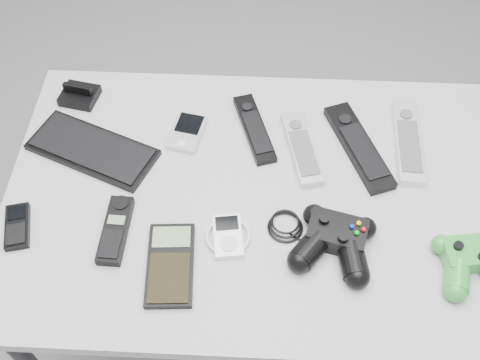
{
  "coord_description": "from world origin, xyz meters",
  "views": [
    {
      "loc": [
        -0.09,
        -0.59,
        1.68
      ],
      "look_at": [
        -0.12,
        0.08,
        0.74
      ],
      "focal_mm": 42.0,
      "sensor_mm": 36.0,
      "label": 1
    }
  ],
  "objects_px": {
    "pda": "(187,132)",
    "calculator": "(170,264)",
    "remote_black_a": "(254,128)",
    "controller_black": "(335,239)",
    "desk": "(261,210)",
    "pda_keyboard": "(92,149)",
    "remote_silver_b": "(408,141)",
    "remote_silver_a": "(302,148)",
    "mp3_player": "(228,236)",
    "controller_green": "(472,260)",
    "mobile_phone": "(17,226)",
    "cordless_handset": "(115,230)",
    "remote_black_b": "(359,146)"
  },
  "relations": [
    {
      "from": "pda_keyboard",
      "to": "calculator",
      "type": "distance_m",
      "value": 0.34
    },
    {
      "from": "remote_silver_b",
      "to": "controller_green",
      "type": "height_order",
      "value": "controller_green"
    },
    {
      "from": "pda",
      "to": "remote_silver_b",
      "type": "height_order",
      "value": "remote_silver_b"
    },
    {
      "from": "desk",
      "to": "controller_black",
      "type": "height_order",
      "value": "controller_black"
    },
    {
      "from": "mobile_phone",
      "to": "controller_black",
      "type": "distance_m",
      "value": 0.63
    },
    {
      "from": "pda_keyboard",
      "to": "cordless_handset",
      "type": "height_order",
      "value": "cordless_handset"
    },
    {
      "from": "desk",
      "to": "remote_silver_a",
      "type": "relative_size",
      "value": 5.34
    },
    {
      "from": "mp3_player",
      "to": "controller_green",
      "type": "distance_m",
      "value": 0.46
    },
    {
      "from": "pda",
      "to": "controller_black",
      "type": "distance_m",
      "value": 0.42
    },
    {
      "from": "pda",
      "to": "remote_silver_b",
      "type": "xyz_separation_m",
      "value": [
        0.49,
        -0.0,
        0.0
      ]
    },
    {
      "from": "pda_keyboard",
      "to": "remote_black_a",
      "type": "xyz_separation_m",
      "value": [
        0.35,
        0.08,
        0.0
      ]
    },
    {
      "from": "controller_black",
      "to": "remote_silver_a",
      "type": "bearing_deg",
      "value": 118.47
    },
    {
      "from": "pda",
      "to": "calculator",
      "type": "relative_size",
      "value": 0.61
    },
    {
      "from": "remote_black_b",
      "to": "calculator",
      "type": "distance_m",
      "value": 0.49
    },
    {
      "from": "pda",
      "to": "mobile_phone",
      "type": "height_order",
      "value": "same"
    },
    {
      "from": "pda_keyboard",
      "to": "remote_silver_b",
      "type": "height_order",
      "value": "remote_silver_b"
    },
    {
      "from": "desk",
      "to": "remote_silver_a",
      "type": "xyz_separation_m",
      "value": [
        0.08,
        0.12,
        0.07
      ]
    },
    {
      "from": "pda",
      "to": "remote_black_b",
      "type": "distance_m",
      "value": 0.38
    },
    {
      "from": "pda",
      "to": "remote_silver_a",
      "type": "height_order",
      "value": "remote_silver_a"
    },
    {
      "from": "remote_silver_a",
      "to": "mp3_player",
      "type": "relative_size",
      "value": 2.14
    },
    {
      "from": "remote_black_b",
      "to": "controller_green",
      "type": "height_order",
      "value": "controller_green"
    },
    {
      "from": "pda",
      "to": "desk",
      "type": "bearing_deg",
      "value": -30.15
    },
    {
      "from": "desk",
      "to": "remote_silver_b",
      "type": "bearing_deg",
      "value": 24.99
    },
    {
      "from": "remote_black_a",
      "to": "controller_black",
      "type": "distance_m",
      "value": 0.33
    },
    {
      "from": "pda",
      "to": "calculator",
      "type": "distance_m",
      "value": 0.33
    },
    {
      "from": "remote_silver_b",
      "to": "calculator",
      "type": "height_order",
      "value": "remote_silver_b"
    },
    {
      "from": "pda",
      "to": "controller_black",
      "type": "relative_size",
      "value": 0.4
    },
    {
      "from": "desk",
      "to": "pda_keyboard",
      "type": "distance_m",
      "value": 0.39
    },
    {
      "from": "remote_black_b",
      "to": "remote_black_a",
      "type": "bearing_deg",
      "value": 148.21
    },
    {
      "from": "desk",
      "to": "controller_black",
      "type": "xyz_separation_m",
      "value": [
        0.14,
        -0.12,
        0.09
      ]
    },
    {
      "from": "remote_silver_a",
      "to": "remote_black_a",
      "type": "xyz_separation_m",
      "value": [
        -0.11,
        0.05,
        -0.0
      ]
    },
    {
      "from": "remote_silver_a",
      "to": "mp3_player",
      "type": "bearing_deg",
      "value": -135.85
    },
    {
      "from": "pda",
      "to": "remote_silver_a",
      "type": "xyz_separation_m",
      "value": [
        0.26,
        -0.04,
        0.0
      ]
    },
    {
      "from": "controller_black",
      "to": "controller_green",
      "type": "xyz_separation_m",
      "value": [
        0.26,
        -0.03,
        -0.0
      ]
    },
    {
      "from": "remote_black_b",
      "to": "remote_silver_b",
      "type": "xyz_separation_m",
      "value": [
        0.11,
        0.02,
        -0.0
      ]
    },
    {
      "from": "calculator",
      "to": "remote_black_a",
      "type": "bearing_deg",
      "value": 63.19
    },
    {
      "from": "desk",
      "to": "pda_keyboard",
      "type": "height_order",
      "value": "pda_keyboard"
    },
    {
      "from": "mobile_phone",
      "to": "controller_green",
      "type": "bearing_deg",
      "value": -16.79
    },
    {
      "from": "mobile_phone",
      "to": "controller_green",
      "type": "xyz_separation_m",
      "value": [
        0.88,
        -0.04,
        0.02
      ]
    },
    {
      "from": "remote_black_a",
      "to": "cordless_handset",
      "type": "xyz_separation_m",
      "value": [
        -0.26,
        -0.28,
        0.0
      ]
    },
    {
      "from": "cordless_handset",
      "to": "mp3_player",
      "type": "distance_m",
      "value": 0.22
    },
    {
      "from": "cordless_handset",
      "to": "controller_black",
      "type": "distance_m",
      "value": 0.43
    },
    {
      "from": "calculator",
      "to": "controller_green",
      "type": "bearing_deg",
      "value": -0.86
    },
    {
      "from": "remote_black_a",
      "to": "remote_silver_b",
      "type": "relative_size",
      "value": 0.85
    },
    {
      "from": "pda",
      "to": "controller_black",
      "type": "height_order",
      "value": "controller_black"
    },
    {
      "from": "remote_silver_b",
      "to": "cordless_handset",
      "type": "relative_size",
      "value": 1.56
    },
    {
      "from": "remote_silver_b",
      "to": "mobile_phone",
      "type": "height_order",
      "value": "remote_silver_b"
    },
    {
      "from": "desk",
      "to": "remote_silver_b",
      "type": "distance_m",
      "value": 0.36
    },
    {
      "from": "desk",
      "to": "calculator",
      "type": "bearing_deg",
      "value": -133.83
    },
    {
      "from": "desk",
      "to": "calculator",
      "type": "relative_size",
      "value": 6.18
    }
  ]
}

